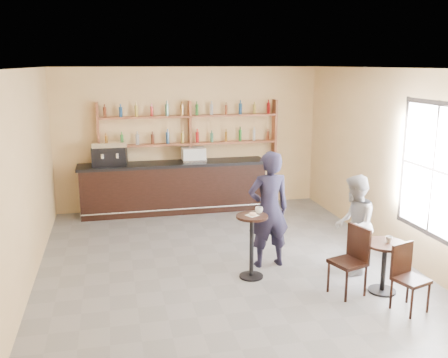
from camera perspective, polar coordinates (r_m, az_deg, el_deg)
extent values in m
plane|color=slate|center=(8.53, -0.11, -9.48)|extent=(7.00, 7.00, 0.00)
plane|color=white|center=(7.87, -0.12, 12.56)|extent=(7.00, 7.00, 0.00)
plane|color=#EAC285|center=(11.44, -4.01, 4.65)|extent=(7.00, 0.00, 7.00)
plane|color=#EAC285|center=(4.83, 9.20, -7.36)|extent=(7.00, 0.00, 7.00)
plane|color=#EAC285|center=(7.96, -21.68, 0.02)|extent=(0.00, 7.00, 7.00)
plane|color=#EAC285|center=(9.18, 18.48, 1.91)|extent=(0.00, 7.00, 7.00)
plane|color=white|center=(8.18, 22.81, 0.97)|extent=(0.00, 2.00, 2.00)
cube|color=white|center=(7.63, 3.22, -4.16)|extent=(0.22, 0.22, 0.00)
torus|color=#DA8850|center=(7.62, 3.32, -4.02)|extent=(0.13, 0.13, 0.04)
imported|color=white|center=(7.75, 4.02, -3.56)|extent=(0.14, 0.14, 0.09)
imported|color=black|center=(8.12, 5.12, -3.49)|extent=(0.73, 0.50, 1.92)
imported|color=white|center=(7.59, 18.33, -6.57)|extent=(0.12, 0.12, 0.09)
imported|color=#969499|center=(8.13, 14.63, -5.10)|extent=(0.91, 0.97, 1.59)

